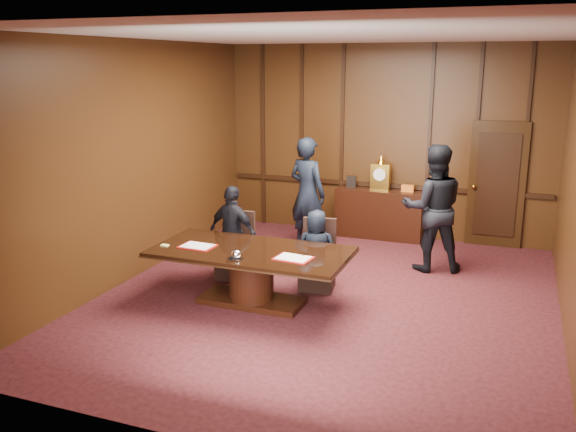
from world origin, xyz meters
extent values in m
plane|color=black|center=(0.00, 0.00, 0.00)|extent=(7.00, 7.00, 0.00)
plane|color=silver|center=(0.00, 0.00, 3.50)|extent=(7.00, 7.00, 0.00)
cube|color=black|center=(0.00, 3.50, 1.75)|extent=(6.00, 0.04, 3.50)
cube|color=black|center=(0.00, -3.50, 1.75)|extent=(6.00, 0.04, 3.50)
cube|color=black|center=(-3.00, 0.00, 1.75)|extent=(0.04, 7.00, 3.50)
cube|color=black|center=(0.00, 3.47, 0.95)|extent=(5.90, 0.05, 0.08)
cube|color=black|center=(2.00, 3.46, 1.10)|extent=(0.95, 0.06, 2.20)
sphere|color=gold|center=(1.63, 3.39, 1.05)|extent=(0.08, 0.08, 0.08)
cube|color=black|center=(0.00, 3.26, 0.45)|extent=(1.60, 0.45, 0.90)
cube|color=black|center=(-0.70, 3.26, 0.03)|extent=(0.12, 0.40, 0.06)
cube|color=black|center=(0.70, 3.26, 0.03)|extent=(0.12, 0.40, 0.06)
cube|color=gold|center=(0.00, 3.26, 1.14)|extent=(0.34, 0.18, 0.48)
cylinder|color=white|center=(0.00, 3.16, 1.20)|extent=(0.22, 0.03, 0.22)
cone|color=gold|center=(0.00, 3.26, 1.46)|extent=(0.14, 0.14, 0.16)
cube|color=black|center=(-0.55, 3.28, 1.01)|extent=(0.18, 0.04, 0.22)
cube|color=orange|center=(0.50, 3.28, 0.96)|extent=(0.22, 0.12, 0.12)
cube|color=black|center=(-0.90, -0.50, 0.04)|extent=(1.40, 0.60, 0.08)
cylinder|color=black|center=(-0.90, -0.50, 0.39)|extent=(0.60, 0.60, 0.62)
cube|color=black|center=(-0.90, -0.50, 0.71)|extent=(2.62, 1.32, 0.02)
cube|color=black|center=(-0.90, -0.50, 0.73)|extent=(2.60, 1.30, 0.06)
cube|color=#A0110E|center=(-1.63, -0.64, 0.77)|extent=(0.47, 0.35, 0.01)
cube|color=white|center=(-1.63, -0.64, 0.78)|extent=(0.41, 0.30, 0.01)
cube|color=#A0110E|center=(-0.24, -0.66, 0.77)|extent=(0.49, 0.38, 0.01)
cube|color=white|center=(-0.24, -0.66, 0.78)|extent=(0.43, 0.32, 0.01)
cube|color=white|center=(-0.90, -0.95, 0.77)|extent=(0.20, 0.14, 0.01)
ellipsoid|color=white|center=(-0.90, -0.95, 0.82)|extent=(0.13, 0.13, 0.10)
cube|color=#FFEA7C|center=(-2.06, -0.76, 0.77)|extent=(0.10, 0.07, 0.01)
cube|color=black|center=(-1.55, 0.35, 0.23)|extent=(0.50, 0.50, 0.46)
cube|color=black|center=(-1.56, 0.56, 0.72)|extent=(0.48, 0.08, 0.55)
cylinder|color=black|center=(-1.75, 0.15, 0.12)|extent=(0.04, 0.04, 0.23)
cylinder|color=black|center=(-1.35, 0.55, 0.12)|extent=(0.04, 0.04, 0.23)
cube|color=black|center=(-0.25, 0.35, 0.23)|extent=(0.55, 0.55, 0.46)
cube|color=black|center=(-0.28, 0.56, 0.72)|extent=(0.48, 0.14, 0.55)
cylinder|color=black|center=(-0.45, 0.15, 0.12)|extent=(0.04, 0.04, 0.23)
cylinder|color=black|center=(-0.05, 0.55, 0.12)|extent=(0.04, 0.04, 0.23)
imported|color=black|center=(-1.55, 0.30, 0.71)|extent=(0.89, 0.52, 1.42)
imported|color=black|center=(-0.25, 0.30, 0.58)|extent=(0.65, 0.50, 1.17)
imported|color=black|center=(-1.03, 2.17, 0.97)|extent=(0.83, 0.68, 1.95)
imported|color=black|center=(1.15, 1.78, 0.99)|extent=(1.14, 1.00, 1.97)
camera|label=1|loc=(2.29, -7.53, 3.18)|focal=38.00mm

